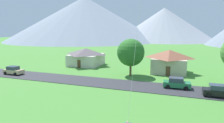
# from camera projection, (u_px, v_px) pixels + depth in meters

# --- Properties ---
(road_strip) EXTENTS (160.00, 6.04, 0.08)m
(road_strip) POSITION_uv_depth(u_px,v_px,m) (135.00, 86.00, 32.03)
(road_strip) COLOR #2D2D33
(road_strip) RESTS_ON ground
(mountain_far_east_ridge) EXTENTS (82.53, 82.53, 27.48)m
(mountain_far_east_ridge) POSITION_uv_depth(u_px,v_px,m) (164.00, 24.00, 160.90)
(mountain_far_east_ridge) COLOR #8E939E
(mountain_far_east_ridge) RESTS_ON ground
(mountain_east_ridge) EXTENTS (130.59, 130.59, 37.33)m
(mountain_east_ridge) POSITION_uv_depth(u_px,v_px,m) (85.00, 19.00, 165.66)
(mountain_east_ridge) COLOR gray
(mountain_east_ridge) RESTS_ON ground
(house_leftmost) EXTENTS (7.70, 7.26, 5.06)m
(house_leftmost) POSITION_uv_depth(u_px,v_px,m) (169.00, 61.00, 41.60)
(house_leftmost) COLOR beige
(house_leftmost) RESTS_ON ground
(house_left_center) EXTENTS (8.35, 8.45, 4.53)m
(house_left_center) POSITION_uv_depth(u_px,v_px,m) (86.00, 56.00, 50.47)
(house_left_center) COLOR beige
(house_left_center) RESTS_ON ground
(tree_center) EXTENTS (5.59, 5.59, 7.58)m
(tree_center) POSITION_uv_depth(u_px,v_px,m) (131.00, 53.00, 38.53)
(tree_center) COLOR brown
(tree_center) RESTS_ON ground
(parked_car_tan_west_end) EXTENTS (4.23, 2.14, 1.68)m
(parked_car_tan_west_end) POSITION_uv_depth(u_px,v_px,m) (13.00, 70.00, 40.07)
(parked_car_tan_west_end) COLOR tan
(parked_car_tan_west_end) RESTS_ON road_strip
(parked_car_green_mid_west) EXTENTS (4.25, 2.18, 1.68)m
(parked_car_green_mid_west) POSITION_uv_depth(u_px,v_px,m) (177.00, 83.00, 30.61)
(parked_car_green_mid_west) COLOR #237042
(parked_car_green_mid_west) RESTS_ON road_strip
(parked_car_black_mid_east) EXTENTS (4.20, 2.09, 1.68)m
(parked_car_black_mid_east) POSITION_uv_depth(u_px,v_px,m) (219.00, 91.00, 26.62)
(parked_car_black_mid_east) COLOR black
(parked_car_black_mid_east) RESTS_ON road_strip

